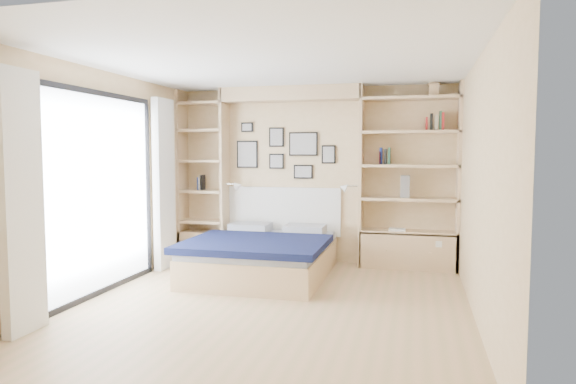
# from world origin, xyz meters

# --- Properties ---
(ground) EXTENTS (4.50, 4.50, 0.00)m
(ground) POSITION_xyz_m (0.00, 0.00, 0.00)
(ground) COLOR tan
(ground) RESTS_ON ground
(room_shell) EXTENTS (4.50, 4.50, 4.50)m
(room_shell) POSITION_xyz_m (-0.39, 1.52, 1.08)
(room_shell) COLOR beige
(room_shell) RESTS_ON ground
(bed) EXTENTS (1.70, 2.08, 1.07)m
(bed) POSITION_xyz_m (-0.45, 1.21, 0.27)
(bed) COLOR #DAB783
(bed) RESTS_ON ground
(photo_gallery) EXTENTS (1.48, 0.02, 0.82)m
(photo_gallery) POSITION_xyz_m (-0.45, 2.22, 1.60)
(photo_gallery) COLOR black
(photo_gallery) RESTS_ON ground
(reading_lamps) EXTENTS (1.92, 0.12, 0.15)m
(reading_lamps) POSITION_xyz_m (-0.30, 2.00, 1.10)
(reading_lamps) COLOR silver
(reading_lamps) RESTS_ON ground
(shelf_decor) EXTENTS (3.49, 0.23, 2.03)m
(shelf_decor) POSITION_xyz_m (1.05, 2.07, 1.69)
(shelf_decor) COLOR #A51E1E
(shelf_decor) RESTS_ON ground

